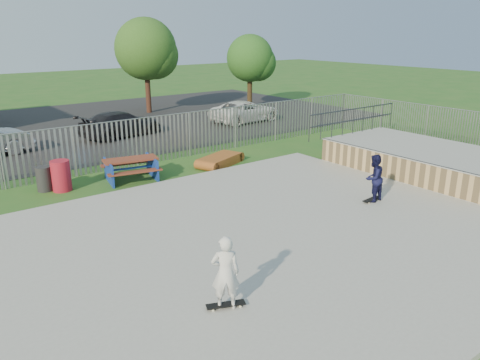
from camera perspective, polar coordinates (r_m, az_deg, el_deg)
ground at (r=12.68m, az=1.38°, el=-7.92°), size 120.00×120.00×0.00m
concrete_slab at (r=12.64m, az=1.38°, el=-7.61°), size 15.00×12.00×0.15m
quarter_pipe at (r=20.01m, az=21.19°, el=2.29°), size 5.50×7.05×2.19m
fence at (r=16.39m, az=-5.89°, el=1.78°), size 26.04×16.02×2.00m
picnic_table at (r=18.37m, az=-13.14°, el=1.32°), size 2.29×2.01×0.85m
funbox at (r=19.97m, az=-2.45°, el=2.40°), size 2.21×1.64×0.40m
trash_bin_red at (r=17.83m, az=-20.97°, el=0.49°), size 0.67×0.67×1.11m
trash_bin_grey at (r=18.07m, az=-22.77°, el=0.14°), size 0.54×0.54×0.90m
parking_lot at (r=29.32m, az=-22.59°, el=5.66°), size 40.00×18.00×0.02m
car_dark at (r=26.10m, az=-14.29°, el=6.64°), size 4.89×2.72×1.34m
car_white at (r=29.48m, az=0.63°, el=8.38°), size 4.85×2.54×1.30m
tree_mid at (r=33.15m, az=-11.44°, el=15.37°), size 4.12×4.12×6.36m
tree_right at (r=35.20m, az=1.22°, el=14.60°), size 3.40×3.40×5.25m
skateboard_a at (r=15.95m, az=15.74°, el=-2.34°), size 0.82×0.27×0.08m
skateboard_b at (r=9.79m, az=-1.74°, el=-15.05°), size 0.82×0.49×0.08m
skater_navy at (r=15.72m, az=15.97°, el=0.22°), size 0.82×0.66×1.57m
skater_white at (r=9.41m, az=-1.79°, el=-11.23°), size 0.69×0.63×1.57m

